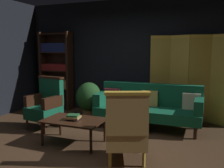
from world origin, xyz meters
name	(u,v)px	position (x,y,z in m)	size (l,w,h in m)	color
ground_plane	(94,149)	(0.00, 0.00, 0.00)	(10.00, 10.00, 0.00)	#3D2819
back_wall	(136,57)	(0.00, 2.45, 1.40)	(7.20, 0.10, 2.80)	black
folding_screen	(189,77)	(1.27, 2.18, 0.99)	(1.70, 0.36, 1.90)	#B29338
bookshelf	(57,69)	(-2.15, 2.19, 1.08)	(0.90, 0.32, 2.05)	black
velvet_couch	(149,105)	(0.55, 1.45, 0.45)	(2.12, 0.78, 0.88)	black
coffee_table	(74,122)	(-0.41, 0.08, 0.37)	(1.00, 0.64, 0.42)	black
armchair_gilt_accent	(126,128)	(0.62, -0.25, 0.49)	(0.75, 0.75, 1.04)	gold
armchair_wing_left	(46,104)	(-1.36, 0.62, 0.49)	(0.66, 0.65, 1.04)	black
potted_plant	(89,99)	(-0.80, 1.43, 0.50)	(0.57, 0.57, 0.86)	brown
book_black_cloth	(73,119)	(-0.41, 0.06, 0.43)	(0.19, 0.16, 0.02)	black
book_tan_leather	(73,117)	(-0.41, 0.06, 0.46)	(0.23, 0.20, 0.03)	#9E7A47
book_green_cloth	(73,115)	(-0.41, 0.06, 0.50)	(0.18, 0.17, 0.03)	#1E4C28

